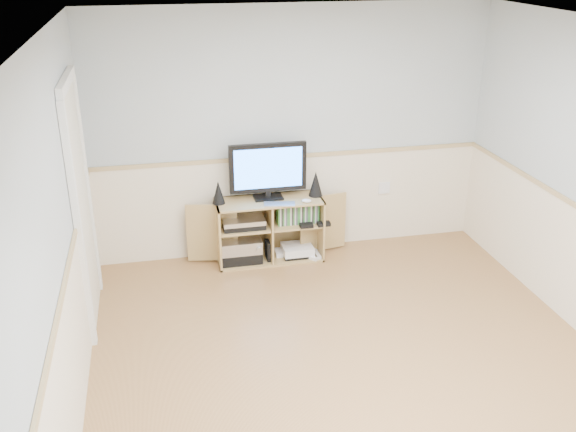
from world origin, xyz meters
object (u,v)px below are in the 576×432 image
object	(u,v)px
monitor	(268,169)
game_consoles	(296,250)
media_cabinet	(269,227)
keyboard	(280,204)

from	to	relation	value
monitor	game_consoles	bearing A→B (deg)	-12.44
media_cabinet	keyboard	world-z (taller)	keyboard
media_cabinet	monitor	xyz separation A→B (m)	(-0.00, -0.00, 0.63)
keyboard	game_consoles	bearing A→B (deg)	42.97
monitor	media_cabinet	bearing A→B (deg)	90.00
game_consoles	monitor	bearing A→B (deg)	167.56
monitor	game_consoles	xyz separation A→B (m)	(0.27, -0.06, -0.89)
media_cabinet	keyboard	size ratio (longest dim) A/B	5.45
game_consoles	keyboard	bearing A→B (deg)	-147.31
keyboard	game_consoles	xyz separation A→B (m)	(0.20, 0.13, -0.59)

